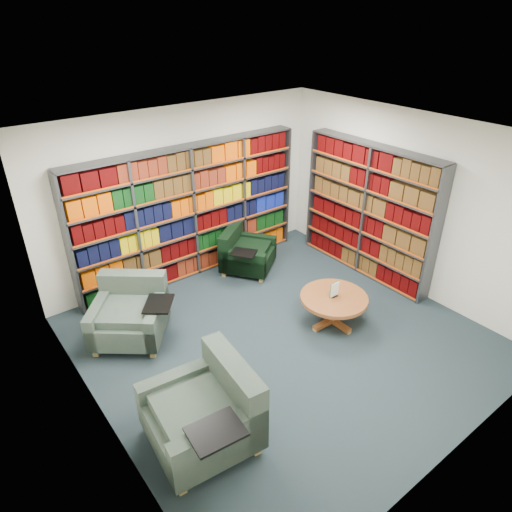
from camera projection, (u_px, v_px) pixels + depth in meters
room_shell at (285, 250)px, 5.72m from camera, size 5.02×5.02×2.82m
bookshelf_back at (191, 213)px, 7.49m from camera, size 4.00×0.28×2.20m
bookshelf_right at (368, 211)px, 7.53m from camera, size 0.28×2.50×2.20m
chair_teal_left at (131, 314)px, 6.32m from camera, size 1.31×1.31×0.85m
chair_green_right at (244, 254)px, 7.92m from camera, size 1.13×1.13×0.74m
chair_teal_front at (209, 413)px, 4.75m from camera, size 1.13×1.26×0.93m
coffee_table at (334, 302)px, 6.54m from camera, size 0.97×0.97×0.68m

